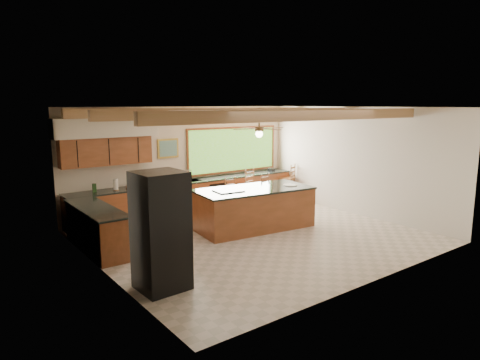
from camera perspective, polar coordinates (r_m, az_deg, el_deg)
ground at (r=10.14m, az=2.07°, el=-7.54°), size 7.20×7.20×0.00m
room_shell at (r=10.11m, az=-0.93°, el=5.23°), size 7.27×6.54×3.02m
counter_run at (r=11.62m, az=-8.95°, el=-2.99°), size 7.12×3.10×1.22m
island at (r=10.71m, az=1.82°, el=-3.76°), size 3.04×1.69×1.03m
refrigerator at (r=7.24m, az=-10.53°, el=-6.71°), size 0.81×0.78×2.00m
bar_stool_a at (r=12.07m, az=-1.55°, el=-1.54°), size 0.43×0.43×1.07m
bar_stool_b at (r=12.73m, az=0.85°, el=-0.62°), size 0.49×0.49×1.19m
bar_stool_c at (r=12.02m, az=2.87°, el=-1.34°), size 0.50×0.50×1.17m
bar_stool_d at (r=13.84m, az=6.50°, el=0.16°), size 0.56×0.56×1.18m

